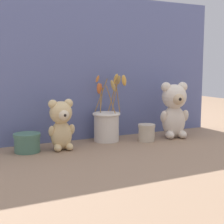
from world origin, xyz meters
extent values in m
plane|color=#8E7056|center=(0.00, 0.00, 0.00)|extent=(4.00, 4.00, 0.00)
cube|color=slate|center=(0.00, 0.17, 0.34)|extent=(1.27, 0.02, 0.67)
ellipsoid|color=beige|center=(0.33, 0.01, 0.08)|extent=(0.13, 0.12, 0.16)
sphere|color=beige|center=(0.33, 0.01, 0.20)|extent=(0.12, 0.12, 0.12)
sphere|color=#D1B289|center=(0.32, -0.04, 0.19)|extent=(0.06, 0.06, 0.06)
sphere|color=black|center=(0.31, -0.06, 0.19)|extent=(0.02, 0.02, 0.02)
sphere|color=beige|center=(0.37, 0.00, 0.25)|extent=(0.05, 0.05, 0.05)
sphere|color=beige|center=(0.29, 0.02, 0.25)|extent=(0.05, 0.05, 0.05)
ellipsoid|color=beige|center=(0.38, -0.01, 0.11)|extent=(0.05, 0.06, 0.07)
ellipsoid|color=beige|center=(0.28, 0.01, 0.11)|extent=(0.05, 0.06, 0.07)
ellipsoid|color=beige|center=(0.35, -0.03, 0.02)|extent=(0.05, 0.07, 0.04)
ellipsoid|color=beige|center=(0.29, -0.02, 0.02)|extent=(0.05, 0.07, 0.04)
ellipsoid|color=#DBBC84|center=(-0.24, 0.02, 0.06)|extent=(0.09, 0.08, 0.12)
sphere|color=#DBBC84|center=(-0.24, 0.02, 0.16)|extent=(0.09, 0.09, 0.09)
sphere|color=beige|center=(-0.24, -0.02, 0.15)|extent=(0.05, 0.05, 0.05)
sphere|color=black|center=(-0.24, -0.04, 0.15)|extent=(0.01, 0.01, 0.01)
sphere|color=#DBBC84|center=(-0.21, 0.02, 0.19)|extent=(0.04, 0.04, 0.04)
sphere|color=#DBBC84|center=(-0.27, 0.02, 0.19)|extent=(0.04, 0.04, 0.04)
ellipsoid|color=#DBBC84|center=(-0.20, 0.01, 0.08)|extent=(0.03, 0.04, 0.06)
ellipsoid|color=#DBBC84|center=(-0.28, 0.01, 0.08)|extent=(0.03, 0.04, 0.06)
ellipsoid|color=#DBBC84|center=(-0.21, -0.01, 0.02)|extent=(0.03, 0.05, 0.03)
ellipsoid|color=#DBBC84|center=(-0.26, -0.01, 0.02)|extent=(0.03, 0.05, 0.03)
cylinder|color=silver|center=(0.00, 0.08, 0.07)|extent=(0.12, 0.12, 0.13)
torus|color=silver|center=(0.00, 0.08, 0.13)|extent=(0.13, 0.13, 0.01)
cylinder|color=#9E7542|center=(0.04, 0.10, 0.21)|extent=(0.03, 0.05, 0.15)
ellipsoid|color=gold|center=(0.07, 0.11, 0.29)|extent=(0.03, 0.04, 0.06)
cylinder|color=#9E7542|center=(0.00, 0.13, 0.21)|extent=(0.07, 0.01, 0.16)
ellipsoid|color=orange|center=(-0.01, 0.17, 0.29)|extent=(0.04, 0.03, 0.06)
cylinder|color=#9E7542|center=(-0.01, 0.11, 0.19)|extent=(0.02, 0.01, 0.11)
ellipsoid|color=#C65B28|center=(-0.02, 0.11, 0.25)|extent=(0.03, 0.03, 0.04)
cylinder|color=#9E7542|center=(0.00, 0.03, 0.20)|extent=(0.05, 0.01, 0.13)
ellipsoid|color=tan|center=(0.00, 0.01, 0.26)|extent=(0.03, 0.02, 0.06)
cylinder|color=#9E7542|center=(0.04, 0.04, 0.21)|extent=(0.05, 0.05, 0.15)
ellipsoid|color=gold|center=(0.06, 0.02, 0.28)|extent=(0.04, 0.04, 0.06)
cylinder|color=#9E7542|center=(-0.03, 0.09, 0.19)|extent=(0.01, 0.02, 0.11)
ellipsoid|color=#C65B28|center=(-0.03, 0.09, 0.25)|extent=(0.03, 0.03, 0.05)
cylinder|color=#9E7542|center=(0.05, 0.08, 0.21)|extent=(0.01, 0.05, 0.15)
ellipsoid|color=tan|center=(0.07, 0.09, 0.28)|extent=(0.02, 0.03, 0.05)
cylinder|color=#47705B|center=(-0.38, 0.04, 0.03)|extent=(0.10, 0.10, 0.06)
cylinder|color=#47705B|center=(-0.38, 0.04, 0.07)|extent=(0.11, 0.11, 0.01)
cylinder|color=beige|center=(0.17, -0.01, 0.03)|extent=(0.08, 0.08, 0.06)
cylinder|color=beige|center=(0.17, -0.01, 0.07)|extent=(0.08, 0.08, 0.01)
camera|label=1|loc=(-0.68, -1.33, 0.35)|focal=55.00mm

